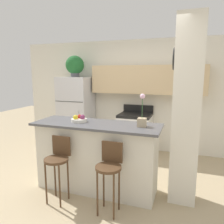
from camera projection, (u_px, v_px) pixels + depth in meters
ground_plane at (97, 188)px, 3.46m from camera, size 14.00×14.00×0.00m
wall_back at (137, 90)px, 5.03m from camera, size 5.60×0.38×2.55m
pillar_right at (186, 112)px, 2.94m from camera, size 0.38×0.32×2.55m
counter_bar at (97, 156)px, 3.37m from camera, size 1.93×0.66×1.06m
refrigerator at (76, 113)px, 5.30m from camera, size 0.74×0.67×1.71m
stove_range at (135, 133)px, 4.92m from camera, size 0.70×0.63×1.07m
bar_stool_left at (58, 160)px, 3.04m from camera, size 0.33×0.33×0.92m
bar_stool_right at (109, 168)px, 2.79m from camera, size 0.33×0.33×0.92m
potted_plant_on_fridge at (75, 65)px, 5.10m from camera, size 0.43×0.43×0.49m
orchid_vase at (142, 118)px, 3.06m from camera, size 0.12×0.12×0.47m
fruit_bowl at (79, 119)px, 3.37m from camera, size 0.24×0.24×0.12m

